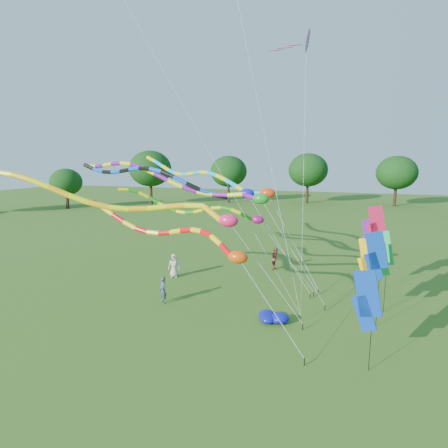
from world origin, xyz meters
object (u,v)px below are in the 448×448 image
(tube_kite_orange, at_px, (125,201))
(tube_kite_red, at_px, (178,235))
(person_a, at_px, (174,265))
(person_b, at_px, (163,290))
(blue_nylon_heap, at_px, (265,319))
(person_c, at_px, (276,259))

(tube_kite_orange, bearing_deg, tube_kite_red, -5.24)
(person_a, height_order, person_b, person_a)
(person_a, bearing_deg, tube_kite_orange, -101.88)
(tube_kite_orange, distance_m, blue_nylon_heap, 9.04)
(tube_kite_red, relative_size, person_a, 7.52)
(person_a, xyz_separation_m, person_c, (6.32, 4.02, -0.01))
(tube_kite_red, height_order, tube_kite_orange, tube_kite_orange)
(tube_kite_red, xyz_separation_m, tube_kite_orange, (-2.71, -0.17, 1.51))
(tube_kite_orange, distance_m, person_b, 5.75)
(tube_kite_orange, height_order, person_a, tube_kite_orange)
(blue_nylon_heap, bearing_deg, tube_kite_red, -161.04)
(blue_nylon_heap, relative_size, person_c, 0.84)
(person_a, xyz_separation_m, person_b, (1.51, -4.52, -0.03))
(person_b, bearing_deg, blue_nylon_heap, 30.94)
(tube_kite_orange, relative_size, blue_nylon_heap, 12.30)
(tube_kite_red, bearing_deg, person_a, 134.74)
(tube_kite_red, bearing_deg, tube_kite_orange, -159.63)
(blue_nylon_heap, bearing_deg, person_c, 97.53)
(tube_kite_red, height_order, person_b, tube_kite_red)
(tube_kite_orange, relative_size, person_c, 10.36)
(tube_kite_red, distance_m, blue_nylon_heap, 6.06)
(tube_kite_red, bearing_deg, blue_nylon_heap, 35.69)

